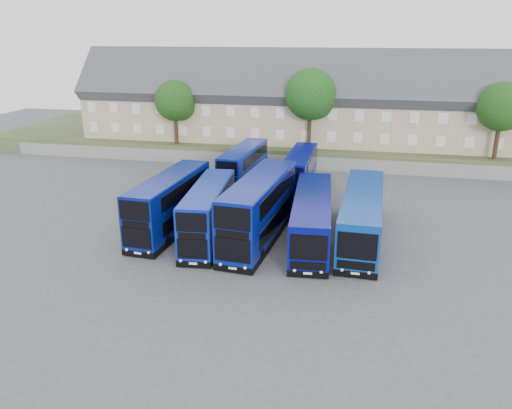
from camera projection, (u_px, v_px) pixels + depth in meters
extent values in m
plane|color=#4D4E53|center=(240.00, 254.00, 35.50)|extent=(120.00, 120.00, 0.00)
cube|color=slate|center=(289.00, 162.00, 57.42)|extent=(70.00, 0.40, 1.50)
cube|color=#404929|center=(301.00, 142.00, 66.58)|extent=(80.00, 20.00, 2.00)
cube|color=tan|center=(118.00, 111.00, 66.30)|extent=(6.00, 8.00, 6.00)
cube|color=#3E3E44|center=(116.00, 88.00, 65.32)|extent=(6.00, 10.40, 10.40)
cube|color=brown|center=(124.00, 57.00, 63.76)|extent=(0.60, 0.90, 1.40)
cube|color=tan|center=(161.00, 112.00, 65.12)|extent=(6.00, 8.00, 6.00)
cube|color=#3E3E44|center=(159.00, 89.00, 64.13)|extent=(6.00, 10.40, 10.40)
cube|color=brown|center=(168.00, 58.00, 62.58)|extent=(0.60, 0.90, 1.40)
cube|color=tan|center=(204.00, 114.00, 63.93)|extent=(6.00, 8.00, 6.00)
cube|color=#3E3E44|center=(204.00, 90.00, 62.95)|extent=(6.00, 10.40, 10.40)
cube|color=brown|center=(214.00, 58.00, 61.39)|extent=(0.60, 0.90, 1.40)
cube|color=tan|center=(250.00, 115.00, 62.75)|extent=(6.00, 8.00, 6.00)
cube|color=#3E3E44|center=(250.00, 91.00, 61.77)|extent=(6.00, 10.40, 10.40)
cube|color=brown|center=(262.00, 59.00, 60.21)|extent=(0.60, 0.90, 1.40)
cube|color=tan|center=(297.00, 117.00, 61.57)|extent=(6.00, 8.00, 6.00)
cube|color=#3E3E44|center=(298.00, 92.00, 60.58)|extent=(6.00, 10.40, 10.40)
cube|color=brown|center=(312.00, 59.00, 59.03)|extent=(0.60, 0.90, 1.40)
cube|color=tan|center=(347.00, 118.00, 60.38)|extent=(6.00, 8.00, 6.00)
cube|color=#3E3E44|center=(348.00, 93.00, 59.40)|extent=(6.00, 10.40, 10.40)
cube|color=brown|center=(363.00, 60.00, 57.84)|extent=(0.60, 0.90, 1.40)
cube|color=tan|center=(398.00, 120.00, 59.20)|extent=(6.00, 8.00, 6.00)
cube|color=#3E3E44|center=(400.00, 95.00, 58.22)|extent=(6.00, 10.40, 10.40)
cube|color=brown|center=(417.00, 61.00, 56.66)|extent=(0.60, 0.90, 1.40)
cube|color=tan|center=(451.00, 122.00, 58.02)|extent=(6.00, 8.00, 6.00)
cube|color=#3E3E44|center=(454.00, 96.00, 57.03)|extent=(6.00, 10.40, 10.40)
cube|color=brown|center=(473.00, 61.00, 55.47)|extent=(0.60, 0.90, 1.40)
cube|color=tan|center=(506.00, 124.00, 56.83)|extent=(6.00, 8.00, 6.00)
cube|color=#3E3E44|center=(511.00, 97.00, 55.85)|extent=(6.00, 10.40, 10.40)
cube|color=navy|center=(170.00, 202.00, 38.99)|extent=(3.20, 11.06, 4.02)
cube|color=black|center=(171.00, 226.00, 39.67)|extent=(3.24, 11.11, 0.45)
cube|color=black|center=(136.00, 238.00, 34.27)|extent=(2.18, 0.20, 1.49)
cube|color=black|center=(134.00, 211.00, 33.62)|extent=(2.18, 0.20, 1.39)
cylinder|color=black|center=(139.00, 238.00, 36.92)|extent=(0.37, 1.02, 1.00)
cube|color=#0821A4|center=(208.00, 211.00, 37.34)|extent=(3.26, 10.44, 3.76)
cube|color=black|center=(209.00, 235.00, 37.97)|extent=(3.30, 10.48, 0.45)
cube|color=black|center=(192.00, 249.00, 32.75)|extent=(2.03, 0.24, 1.40)
cube|color=black|center=(191.00, 223.00, 32.14)|extent=(2.03, 0.24, 1.31)
cylinder|color=black|center=(186.00, 248.00, 35.27)|extent=(0.39, 1.02, 1.00)
cube|color=navy|center=(259.00, 208.00, 37.13)|extent=(3.75, 12.14, 4.43)
cube|color=black|center=(259.00, 236.00, 37.88)|extent=(3.79, 12.19, 0.45)
cube|color=black|center=(232.00, 250.00, 32.00)|extent=(2.41, 0.27, 1.63)
cube|color=black|center=(232.00, 219.00, 31.29)|extent=(2.41, 0.27, 1.52)
cylinder|color=black|center=(227.00, 251.00, 34.74)|extent=(0.39, 1.02, 1.00)
cube|color=#091DA6|center=(244.00, 166.00, 50.08)|extent=(3.01, 10.17, 3.66)
cube|color=black|center=(244.00, 184.00, 50.70)|extent=(3.05, 10.22, 0.45)
cube|color=black|center=(227.00, 188.00, 45.76)|extent=(1.98, 0.20, 1.37)
cube|color=black|center=(227.00, 168.00, 45.16)|extent=(1.98, 0.20, 1.28)
cylinder|color=black|center=(225.00, 189.00, 48.34)|extent=(0.37, 1.02, 1.00)
cube|color=#080B98|center=(300.00, 171.00, 48.39)|extent=(2.36, 9.85, 3.58)
cube|color=black|center=(299.00, 189.00, 49.00)|extent=(2.40, 9.89, 0.45)
cube|color=black|center=(292.00, 194.00, 44.09)|extent=(1.93, 0.09, 1.34)
cube|color=black|center=(292.00, 174.00, 43.51)|extent=(1.93, 0.09, 1.25)
cylinder|color=black|center=(285.00, 195.00, 46.64)|extent=(0.31, 1.00, 1.00)
cube|color=#060B7B|center=(312.00, 216.00, 37.24)|extent=(3.54, 12.92, 3.16)
cube|color=black|center=(311.00, 236.00, 37.78)|extent=(3.59, 12.97, 0.45)
cube|color=black|center=(309.00, 248.00, 31.16)|extent=(2.36, 0.22, 1.70)
cylinder|color=black|center=(292.00, 256.00, 33.96)|extent=(0.37, 1.02, 1.00)
cube|color=#083CA2|center=(362.00, 214.00, 37.36)|extent=(3.24, 13.46, 3.33)
cube|color=black|center=(360.00, 235.00, 37.92)|extent=(3.28, 13.50, 0.45)
cube|color=black|center=(357.00, 246.00, 31.12)|extent=(2.49, 0.15, 1.78)
cylinder|color=black|center=(339.00, 256.00, 34.03)|extent=(0.33, 1.01, 1.00)
cylinder|color=#382314|center=(176.00, 129.00, 60.08)|extent=(0.44, 0.44, 3.75)
sphere|color=black|center=(175.00, 100.00, 58.97)|extent=(4.80, 4.80, 4.80)
sphere|color=black|center=(181.00, 107.00, 59.47)|extent=(3.30, 3.30, 3.30)
cylinder|color=#382314|center=(309.00, 130.00, 57.26)|extent=(0.44, 0.44, 4.50)
sphere|color=black|center=(311.00, 94.00, 55.93)|extent=(5.76, 5.76, 5.76)
sphere|color=black|center=(316.00, 102.00, 56.48)|extent=(3.96, 3.96, 3.96)
cylinder|color=#382314|center=(497.00, 141.00, 52.94)|extent=(0.44, 0.44, 4.00)
sphere|color=#173A0F|center=(502.00, 106.00, 51.76)|extent=(5.12, 5.12, 5.12)
sphere|color=#173A0F|center=(506.00, 114.00, 52.27)|extent=(3.52, 3.52, 3.52)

